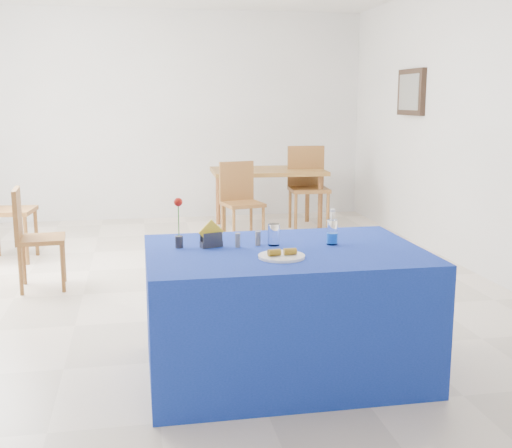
{
  "coord_description": "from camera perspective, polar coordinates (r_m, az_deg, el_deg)",
  "views": [
    {
      "loc": [
        -0.63,
        -5.38,
        1.62
      ],
      "look_at": [
        0.03,
        -1.85,
        0.92
      ],
      "focal_mm": 45.0,
      "sensor_mm": 36.0,
      "label": 1
    }
  ],
  "objects": [
    {
      "name": "chair_bg_left",
      "position": [
        7.31,
        -1.44,
        2.47
      ],
      "size": [
        0.49,
        0.49,
        0.92
      ],
      "rotation": [
        0.0,
        0.0,
        0.22
      ],
      "color": "brown",
      "rests_on": "floor"
    },
    {
      "name": "picture_frame",
      "position": [
        7.63,
        13.64,
        11.32
      ],
      "size": [
        0.06,
        0.64,
        0.52
      ],
      "primitive_type": "cube",
      "color": "black",
      "rests_on": "room_shell"
    },
    {
      "name": "room_shell",
      "position": [
        5.41,
        -3.99,
        12.37
      ],
      "size": [
        7.0,
        7.0,
        7.0
      ],
      "color": "silver",
      "rests_on": "ground"
    },
    {
      "name": "plate",
      "position": [
        3.54,
        2.29,
        -2.89
      ],
      "size": [
        0.26,
        0.26,
        0.01
      ],
      "primitive_type": "cylinder",
      "color": "white",
      "rests_on": "blue_table"
    },
    {
      "name": "banana_pieces",
      "position": [
        3.53,
        2.36,
        -2.49
      ],
      "size": [
        0.17,
        0.05,
        0.04
      ],
      "color": "gold",
      "rests_on": "plate"
    },
    {
      "name": "blue_table",
      "position": [
        3.85,
        2.5,
        -7.73
      ],
      "size": [
        1.6,
        1.1,
        0.76
      ],
      "color": "navy",
      "rests_on": "floor"
    },
    {
      "name": "rose_vase",
      "position": [
        3.77,
        -6.89,
        0.04
      ],
      "size": [
        0.05,
        0.05,
        0.3
      ],
      "color": "#242328",
      "rests_on": "blue_table"
    },
    {
      "name": "chair_bg_right",
      "position": [
        8.09,
        4.59,
        3.77
      ],
      "size": [
        0.49,
        0.49,
        1.04
      ],
      "rotation": [
        0.0,
        0.0,
        -0.06
      ],
      "color": "brown",
      "rests_on": "floor"
    },
    {
      "name": "pepper_shaker",
      "position": [
        3.82,
        0.17,
        -1.29
      ],
      "size": [
        0.03,
        0.03,
        0.08
      ],
      "primitive_type": "cylinder",
      "color": "slate",
      "rests_on": "blue_table"
    },
    {
      "name": "salt_shaker",
      "position": [
        3.78,
        -1.64,
        -1.45
      ],
      "size": [
        0.03,
        0.03,
        0.08
      ],
      "primitive_type": "cylinder",
      "color": "slate",
      "rests_on": "blue_table"
    },
    {
      "name": "floor",
      "position": [
        5.65,
        -3.76,
        -5.65
      ],
      "size": [
        7.0,
        7.0,
        0.0
      ],
      "primitive_type": "plane",
      "color": "beige",
      "rests_on": "ground"
    },
    {
      "name": "water_bottle",
      "position": [
        3.87,
        6.78,
        -0.79
      ],
      "size": [
        0.07,
        0.07,
        0.21
      ],
      "color": "white",
      "rests_on": "blue_table"
    },
    {
      "name": "drinking_glass",
      "position": [
        3.82,
        1.58,
        -0.95
      ],
      "size": [
        0.07,
        0.07,
        0.13
      ],
      "primitive_type": "cylinder",
      "color": "white",
      "rests_on": "blue_table"
    },
    {
      "name": "napkin_holder",
      "position": [
        3.79,
        -4.0,
        -1.33
      ],
      "size": [
        0.15,
        0.09,
        0.17
      ],
      "color": "#37363B",
      "rests_on": "blue_table"
    },
    {
      "name": "chair_win_a",
      "position": [
        5.81,
        -19.39,
        -0.62
      ],
      "size": [
        0.43,
        0.43,
        0.88
      ],
      "rotation": [
        0.0,
        0.0,
        1.65
      ],
      "color": "brown",
      "rests_on": "floor"
    },
    {
      "name": "oak_table",
      "position": [
        8.11,
        1.04,
        4.35
      ],
      "size": [
        1.42,
        0.94,
        0.76
      ],
      "color": "olive",
      "rests_on": "floor"
    },
    {
      "name": "picture_art",
      "position": [
        7.62,
        13.47,
        11.33
      ],
      "size": [
        0.02,
        0.52,
        0.4
      ],
      "primitive_type": "cube",
      "color": "#998C66",
      "rests_on": "room_shell"
    }
  ]
}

